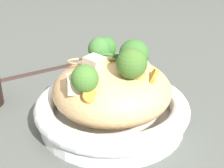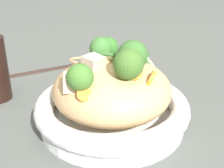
{
  "view_description": "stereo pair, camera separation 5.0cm",
  "coord_description": "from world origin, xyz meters",
  "views": [
    {
      "loc": [
        -0.32,
        0.33,
        0.29
      ],
      "look_at": [
        0.0,
        0.0,
        0.08
      ],
      "focal_mm": 48.93,
      "sensor_mm": 36.0,
      "label": 1
    },
    {
      "loc": [
        -0.35,
        0.29,
        0.29
      ],
      "look_at": [
        0.0,
        0.0,
        0.08
      ],
      "focal_mm": 48.93,
      "sensor_mm": 36.0,
      "label": 2
    }
  ],
  "objects": [
    {
      "name": "ground_plane",
      "position": [
        0.0,
        0.0,
        0.0
      ],
      "size": [
        3.0,
        3.0,
        0.0
      ],
      "primitive_type": "plane",
      "color": "#535853"
    },
    {
      "name": "serving_bowl",
      "position": [
        0.0,
        0.0,
        0.03
      ],
      "size": [
        0.26,
        0.26,
        0.05
      ],
      "color": "white",
      "rests_on": "ground_plane"
    },
    {
      "name": "noodle_heap",
      "position": [
        0.0,
        0.0,
        0.07
      ],
      "size": [
        0.2,
        0.2,
        0.1
      ],
      "color": "tan",
      "rests_on": "serving_bowl"
    },
    {
      "name": "broccoli_florets",
      "position": [
        -0.02,
        0.01,
        0.13
      ],
      "size": [
        0.13,
        0.13,
        0.07
      ],
      "color": "#A0BE70",
      "rests_on": "serving_bowl"
    },
    {
      "name": "carrot_coins",
      "position": [
        -0.03,
        0.01,
        0.11
      ],
      "size": [
        0.12,
        0.13,
        0.04
      ],
      "color": "orange",
      "rests_on": "serving_bowl"
    },
    {
      "name": "zucchini_slices",
      "position": [
        0.01,
        -0.04,
        0.11
      ],
      "size": [
        0.09,
        0.13,
        0.05
      ],
      "color": "beige",
      "rests_on": "serving_bowl"
    },
    {
      "name": "chicken_chunks",
      "position": [
        0.01,
        0.04,
        0.11
      ],
      "size": [
        0.05,
        0.1,
        0.04
      ],
      "color": "beige",
      "rests_on": "serving_bowl"
    },
    {
      "name": "chopsticks_pair",
      "position": [
        0.29,
        -0.04,
        0.0
      ],
      "size": [
        0.06,
        0.21,
        0.01
      ],
      "color": "black",
      "rests_on": "ground_plane"
    }
  ]
}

